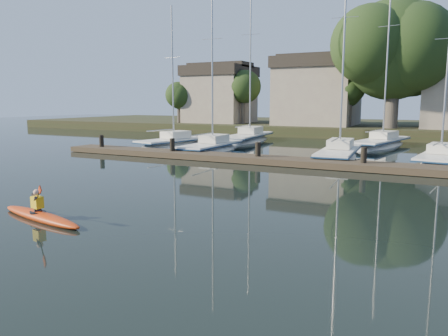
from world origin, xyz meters
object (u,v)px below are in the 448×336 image
at_px(sailboat_2, 339,161).
at_px(sailboat_3, 439,167).
at_px(sailboat_0, 172,149).
at_px(sailboat_5, 249,144).
at_px(sailboat_6, 381,149).
at_px(sailboat_1, 211,154).
at_px(dock, 308,162).
at_px(kayak, 40,214).

bearing_deg(sailboat_2, sailboat_3, -1.27).
xyz_separation_m(sailboat_0, sailboat_5, (3.54, 7.02, -0.00)).
xyz_separation_m(sailboat_0, sailboat_2, (13.37, -1.23, 0.01)).
height_order(sailboat_2, sailboat_6, sailboat_6).
relative_size(sailboat_0, sailboat_6, 0.76).
distance_m(sailboat_1, sailboat_5, 8.57).
height_order(sailboat_0, sailboat_5, sailboat_5).
distance_m(sailboat_0, sailboat_2, 13.43).
xyz_separation_m(dock, sailboat_3, (6.56, 4.31, -0.39)).
distance_m(kayak, sailboat_5, 27.25).
distance_m(sailboat_2, sailboat_3, 5.72).
xyz_separation_m(sailboat_1, sailboat_3, (14.73, 0.59, 0.00)).
height_order(sailboat_0, sailboat_3, sailboat_3).
relative_size(kayak, sailboat_1, 0.30).
relative_size(sailboat_0, sailboat_1, 0.89).
relative_size(sailboat_3, sailboat_5, 0.76).
bearing_deg(dock, sailboat_0, 157.31).
bearing_deg(sailboat_1, sailboat_0, 159.62).
bearing_deg(dock, kayak, -105.94).
relative_size(kayak, sailboat_5, 0.25).
relative_size(dock, sailboat_0, 2.81).
bearing_deg(sailboat_1, sailboat_6, 39.94).
bearing_deg(sailboat_3, sailboat_2, -169.47).
bearing_deg(dock, sailboat_2, 78.07).
bearing_deg(sailboat_6, kayak, -91.23).
distance_m(sailboat_3, sailboat_6, 9.56).
bearing_deg(sailboat_3, sailboat_5, 160.43).
relative_size(sailboat_0, sailboat_3, 0.99).
relative_size(sailboat_1, sailboat_6, 0.85).
distance_m(sailboat_5, sailboat_6, 11.25).
distance_m(sailboat_1, sailboat_6, 13.84).
distance_m(dock, sailboat_5, 15.21).
height_order(dock, sailboat_6, sailboat_6).
height_order(sailboat_1, sailboat_6, sailboat_6).
height_order(dock, sailboat_1, sailboat_1).
distance_m(kayak, sailboat_3, 21.70).
height_order(sailboat_3, sailboat_6, sailboat_6).
distance_m(sailboat_0, sailboat_1, 4.61).
distance_m(sailboat_2, sailboat_6, 8.94).
relative_size(kayak, dock, 0.12).
relative_size(sailboat_1, sailboat_5, 0.85).
distance_m(sailboat_2, sailboat_5, 12.84).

